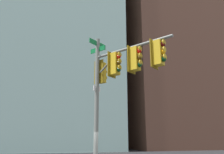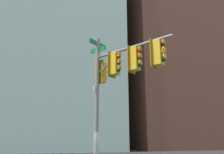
% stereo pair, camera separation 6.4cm
% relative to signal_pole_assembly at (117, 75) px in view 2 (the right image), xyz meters
% --- Properties ---
extents(signal_pole_assembly, '(2.83, 3.56, 6.95)m').
position_rel_signal_pole_assembly_xyz_m(signal_pole_assembly, '(0.00, 0.00, 0.00)').
color(signal_pole_assembly, slate).
rests_on(signal_pole_assembly, ground_plane).
extents(building_brick_nearside, '(26.28, 21.51, 43.24)m').
position_rel_signal_pole_assembly_xyz_m(building_brick_nearside, '(-25.66, -37.18, 16.70)').
color(building_brick_nearside, brown).
rests_on(building_brick_nearside, ground_plane).
extents(building_brick_farside, '(21.93, 18.28, 50.49)m').
position_rel_signal_pole_assembly_xyz_m(building_brick_farside, '(-20.84, -45.04, 20.32)').
color(building_brick_farside, '#4C3328').
rests_on(building_brick_farside, ground_plane).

